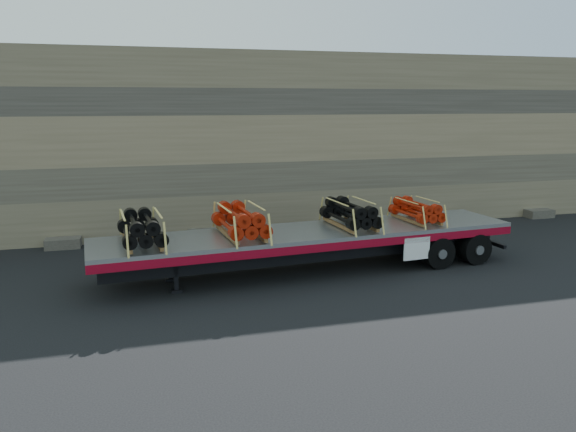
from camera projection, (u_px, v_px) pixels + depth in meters
name	position (u px, v px, depth m)	size (l,w,h in m)	color
ground	(319.00, 267.00, 17.60)	(120.00, 120.00, 0.00)	black
rock_wall	(269.00, 141.00, 23.04)	(44.00, 3.00, 7.00)	#7A6B54
trailer	(310.00, 251.00, 17.08)	(12.90, 2.48, 1.29)	#9A9CA0
bundle_front	(141.00, 230.00, 15.21)	(1.14, 2.27, 0.81)	black
bundle_midfront	(240.00, 222.00, 16.14)	(1.18, 2.36, 0.84)	#A61C08
bundle_midrear	(350.00, 214.00, 17.32)	(1.11, 2.21, 0.78)	black
bundle_rear	(416.00, 211.00, 18.13)	(0.96, 1.91, 0.68)	#A61C08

